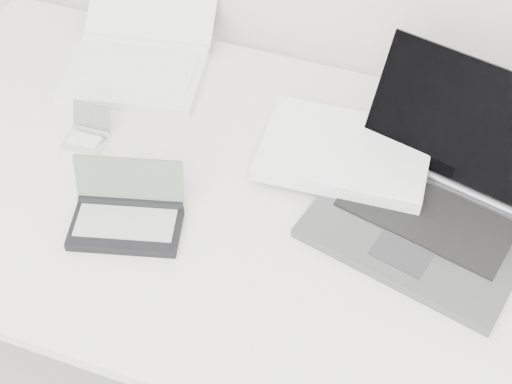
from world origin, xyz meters
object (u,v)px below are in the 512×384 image
(laptop_large, at_px, (393,178))
(palmtop_charcoal, at_px, (127,215))
(netbook_open_white, at_px, (140,55))
(desk, at_px, (278,218))

(laptop_large, xyz_separation_m, palmtop_charcoal, (-0.42, -0.23, -0.02))
(laptop_large, xyz_separation_m, netbook_open_white, (-0.59, 0.18, -0.01))
(desk, bearing_deg, palmtop_charcoal, -150.20)
(palmtop_charcoal, bearing_deg, netbook_open_white, 98.01)
(laptop_large, distance_m, palmtop_charcoal, 0.48)
(laptop_large, relative_size, netbook_open_white, 1.39)
(desk, relative_size, palmtop_charcoal, 7.34)
(desk, distance_m, laptop_large, 0.22)
(laptop_large, relative_size, palmtop_charcoal, 2.52)
(laptop_large, bearing_deg, palmtop_charcoal, -138.08)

